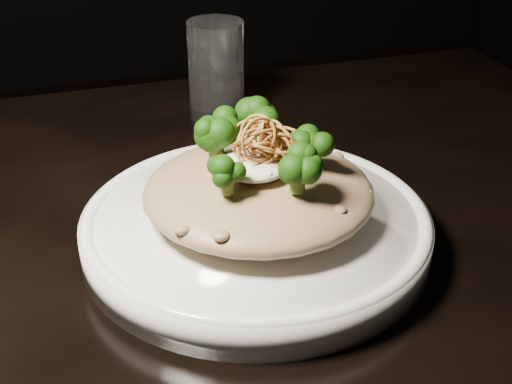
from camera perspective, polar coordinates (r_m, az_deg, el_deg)
table at (r=0.72m, az=-4.36°, el=-8.56°), size 1.10×0.80×0.75m
plate at (r=0.64m, az=-0.00°, el=-3.05°), size 0.31×0.31×0.03m
risotto at (r=0.62m, az=0.20°, el=0.04°), size 0.20×0.20×0.04m
broccoli at (r=0.60m, az=-0.38°, el=4.10°), size 0.15×0.15×0.06m
cheese at (r=0.60m, az=-0.18°, el=2.22°), size 0.06×0.06×0.02m
shallots at (r=0.59m, az=0.66°, el=4.91°), size 0.06×0.06×0.04m
drinking_glass at (r=0.89m, az=-3.20°, el=9.70°), size 0.09×0.09×0.12m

